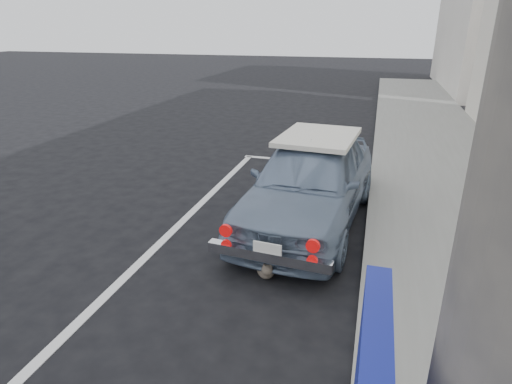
{
  "coord_description": "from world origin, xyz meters",
  "views": [
    {
      "loc": [
        1.78,
        -2.46,
        2.79
      ],
      "look_at": [
        0.36,
        2.57,
        0.75
      ],
      "focal_mm": 30.0,
      "sensor_mm": 36.0,
      "label": 1
    }
  ],
  "objects": [
    {
      "name": "retro_coupe",
      "position": [
        0.94,
        3.47,
        0.66
      ],
      "size": [
        1.87,
        3.94,
        1.3
      ],
      "rotation": [
        0.0,
        0.0,
        -0.09
      ],
      "color": "slate",
      "rests_on": "ground"
    },
    {
      "name": "pline_side",
      "position": [
        -0.9,
        3.0,
        0.0
      ],
      "size": [
        0.12,
        7.0,
        0.01
      ],
      "primitive_type": "cube",
      "color": "silver",
      "rests_on": "ground"
    },
    {
      "name": "pline_front",
      "position": [
        0.5,
        6.5,
        0.0
      ],
      "size": [
        3.0,
        0.12,
        0.01
      ],
      "primitive_type": "cube",
      "color": "silver",
      "rests_on": "ground"
    },
    {
      "name": "sidewalk",
      "position": [
        3.2,
        2.0,
        0.07
      ],
      "size": [
        2.8,
        40.0,
        0.15
      ],
      "primitive_type": "cube",
      "color": "slate",
      "rests_on": "ground"
    },
    {
      "name": "cat",
      "position": [
        0.71,
        1.78,
        0.12
      ],
      "size": [
        0.32,
        0.49,
        0.27
      ],
      "rotation": [
        0.0,
        0.0,
        0.34
      ],
      "color": "brown",
      "rests_on": "ground"
    },
    {
      "name": "ground",
      "position": [
        0.0,
        0.0,
        0.0
      ],
      "size": [
        80.0,
        80.0,
        0.0
      ],
      "primitive_type": "plane",
      "color": "black",
      "rests_on": "ground"
    }
  ]
}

